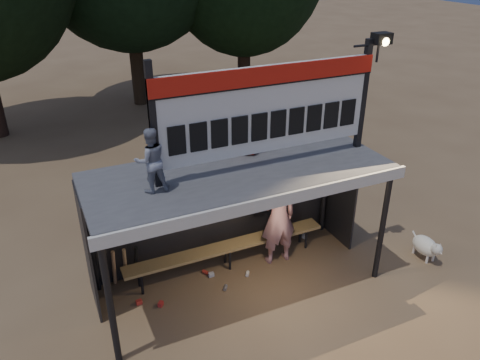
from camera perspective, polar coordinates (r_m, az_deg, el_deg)
name	(u,v)px	position (r m, az deg, el deg)	size (l,w,h in m)	color
ground	(239,282)	(8.87, -0.10, -12.35)	(80.00, 80.00, 0.00)	brown
player	(278,217)	(8.90, 4.70, -4.57)	(0.71, 0.47, 1.96)	silver
child_a	(151,160)	(6.87, -10.84, 2.37)	(0.48, 0.37, 0.99)	gray
child_b	(248,127)	(8.03, 0.95, 6.43)	(0.47, 0.31, 0.96)	#A02818
dugout_shelter	(233,189)	(8.03, -0.83, -1.07)	(5.10, 2.08, 2.32)	#3E3E40
scoreboard_assembly	(271,106)	(7.47, 3.85, 9.01)	(4.10, 0.27, 1.99)	black
bench	(227,247)	(9.01, -1.57, -8.19)	(4.00, 0.35, 0.48)	olive
dog	(427,246)	(10.00, 21.79, -7.51)	(0.36, 0.81, 0.49)	silver
bats	(125,265)	(8.82, -13.82, -10.01)	(0.48, 0.33, 0.84)	#9E714A
litter	(216,277)	(8.93, -2.93, -11.75)	(3.81, 0.95, 0.08)	#B3231E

